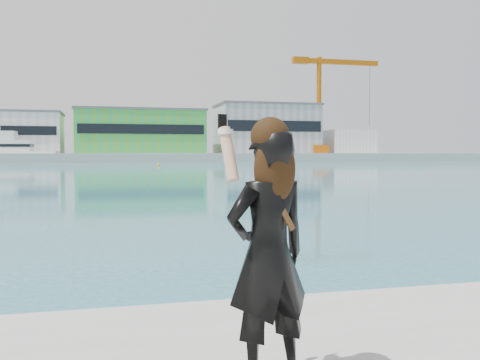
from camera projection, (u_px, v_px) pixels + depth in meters
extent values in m
cube|color=#9E9E99|center=(106.00, 157.00, 129.81)|extent=(320.00, 40.00, 2.00)
cube|color=silver|center=(7.00, 134.00, 122.19)|extent=(24.00, 15.00, 9.00)
cube|color=black|center=(1.00, 130.00, 114.81)|extent=(22.80, 0.20, 1.98)
cube|color=#59595B|center=(7.00, 113.00, 121.94)|extent=(24.48, 15.30, 0.50)
cube|color=green|center=(140.00, 133.00, 129.53)|extent=(30.00, 16.00, 10.00)
cube|color=black|center=(142.00, 129.00, 121.66)|extent=(28.50, 0.20, 2.20)
cube|color=#59595B|center=(140.00, 111.00, 129.26)|extent=(30.60, 16.32, 0.50)
cube|color=gray|center=(266.00, 130.00, 137.34)|extent=(25.00, 15.00, 12.00)
cube|color=black|center=(275.00, 126.00, 129.95)|extent=(23.75, 0.20, 2.64)
cube|color=#59595B|center=(266.00, 105.00, 137.01)|extent=(25.50, 15.30, 0.50)
cube|color=silver|center=(348.00, 142.00, 140.96)|extent=(12.00, 10.00, 6.00)
cube|color=#BF5A0B|center=(319.00, 149.00, 134.73)|extent=(4.00, 4.00, 2.00)
cylinder|color=#BF5A0B|center=(319.00, 101.00, 134.11)|extent=(1.20, 1.20, 22.00)
cube|color=#BF5A0B|center=(341.00, 62.00, 135.07)|extent=(20.00, 1.20, 1.20)
cube|color=#BF5A0B|center=(300.00, 60.00, 132.36)|extent=(4.00, 1.60, 1.60)
cylinder|color=black|center=(370.00, 95.00, 137.45)|extent=(0.10, 0.10, 16.00)
cylinder|color=silver|center=(202.00, 136.00, 126.24)|extent=(0.16, 0.16, 8.00)
cube|color=#C63A0B|center=(204.00, 122.00, 126.21)|extent=(1.20, 0.04, 0.80)
cube|color=white|center=(11.00, 157.00, 110.36)|extent=(18.86, 6.57, 2.47)
cube|color=white|center=(5.00, 146.00, 110.06)|extent=(10.59, 5.11, 2.26)
cube|color=white|center=(0.00, 135.00, 109.78)|extent=(6.43, 3.97, 1.85)
cube|color=black|center=(5.00, 146.00, 110.06)|extent=(10.80, 5.23, 0.62)
cylinder|color=silver|center=(0.00, 126.00, 109.68)|extent=(0.16, 0.16, 2.06)
sphere|color=#FCB20D|center=(158.00, 166.00, 87.41)|extent=(0.50, 0.50, 0.50)
imported|color=black|center=(268.00, 255.00, 3.27)|extent=(0.65, 0.51, 1.56)
sphere|color=black|center=(270.00, 137.00, 3.22)|extent=(0.24, 0.24, 0.24)
ellipsoid|color=black|center=(275.00, 170.00, 3.18)|extent=(0.26, 0.13, 0.41)
cylinder|color=tan|center=(229.00, 154.00, 3.22)|extent=(0.12, 0.19, 0.34)
cylinder|color=white|center=(225.00, 132.00, 3.24)|extent=(0.09, 0.09, 0.03)
cube|color=black|center=(222.00, 123.00, 3.27)|extent=(0.06, 0.03, 0.11)
cube|color=#4C2D14|center=(280.00, 206.00, 3.20)|extent=(0.21, 0.07, 0.32)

